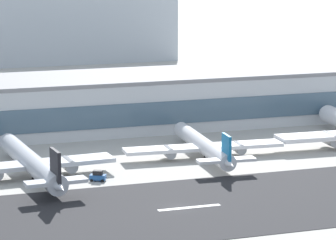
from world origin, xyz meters
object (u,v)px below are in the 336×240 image
(airliner_black_tail_gate_0, at_px, (33,164))
(airliner_blue_tail_gate_1, at_px, (205,147))
(terminal_building, at_px, (155,99))
(service_baggage_tug_0, at_px, (98,176))
(distant_hotel_block, at_px, (53,3))

(airliner_black_tail_gate_0, distance_m, airliner_blue_tail_gate_1, 39.87)
(terminal_building, relative_size, service_baggage_tug_0, 58.64)
(terminal_building, height_order, airliner_black_tail_gate_0, terminal_building)
(distant_hotel_block, height_order, service_baggage_tug_0, distant_hotel_block)
(airliner_blue_tail_gate_1, bearing_deg, airliner_black_tail_gate_0, 101.27)
(airliner_blue_tail_gate_1, bearing_deg, distant_hotel_block, 2.78)
(distant_hotel_block, distance_m, airliner_black_tail_gate_0, 188.43)
(terminal_building, distance_m, service_baggage_tug_0, 58.24)
(distant_hotel_block, bearing_deg, airliner_blue_tail_gate_1, -90.85)
(airliner_black_tail_gate_0, relative_size, service_baggage_tug_0, 12.96)
(airliner_blue_tail_gate_1, xyz_separation_m, service_baggage_tug_0, (-27.42, -11.23, -1.67))
(distant_hotel_block, xyz_separation_m, airliner_blue_tail_gate_1, (-2.63, -177.23, -20.66))
(terminal_building, height_order, service_baggage_tug_0, terminal_building)
(airliner_black_tail_gate_0, xyz_separation_m, service_baggage_tug_0, (12.09, -5.93, -2.04))
(terminal_building, bearing_deg, airliner_black_tail_gate_0, -132.16)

